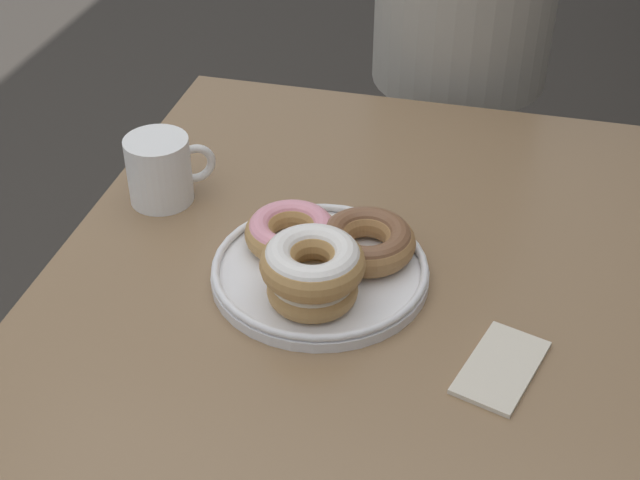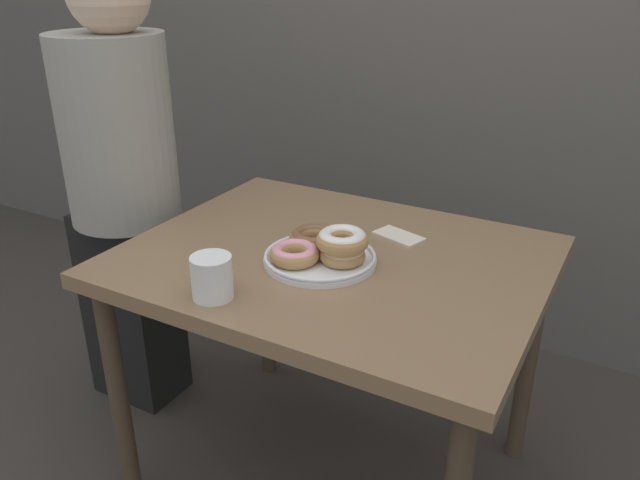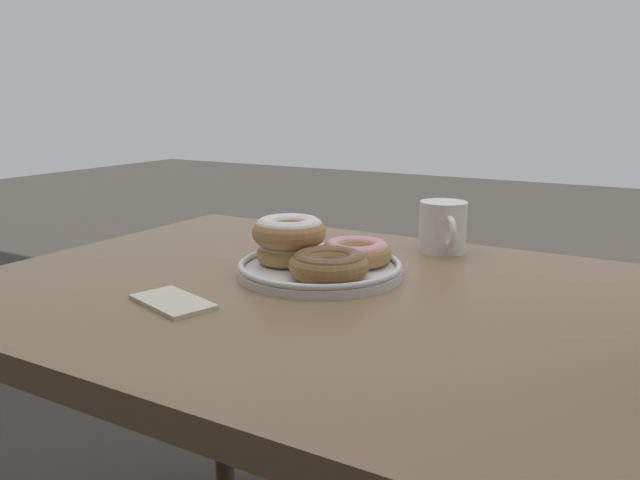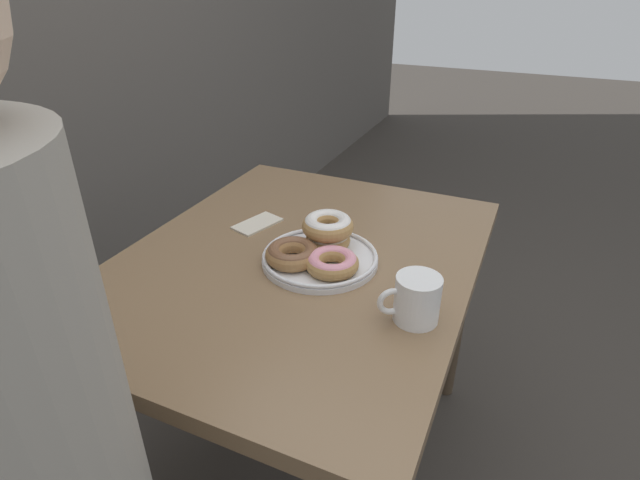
# 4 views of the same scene
# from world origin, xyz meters

# --- Properties ---
(dining_table) EXTENTS (1.02, 0.82, 0.72)m
(dining_table) POSITION_xyz_m (0.00, 0.13, 0.64)
(dining_table) COLOR #846647
(dining_table) RESTS_ON ground_plane
(donut_plate) EXTENTS (0.27, 0.27, 0.09)m
(donut_plate) POSITION_xyz_m (-0.00, 0.08, 0.76)
(donut_plate) COLOR white
(donut_plate) RESTS_ON dining_table
(coffee_mug) EXTENTS (0.09, 0.12, 0.10)m
(coffee_mug) POSITION_xyz_m (-0.13, -0.19, 0.77)
(coffee_mug) COLOR white
(coffee_mug) RESTS_ON dining_table
(person_figure) EXTENTS (0.35, 0.33, 1.43)m
(person_figure) POSITION_xyz_m (-0.75, 0.17, 0.77)
(person_figure) COLOR black
(person_figure) RESTS_ON ground_plane
(napkin) EXTENTS (0.15, 0.11, 0.01)m
(napkin) POSITION_xyz_m (0.10, 0.31, 0.73)
(napkin) COLOR beige
(napkin) RESTS_ON dining_table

